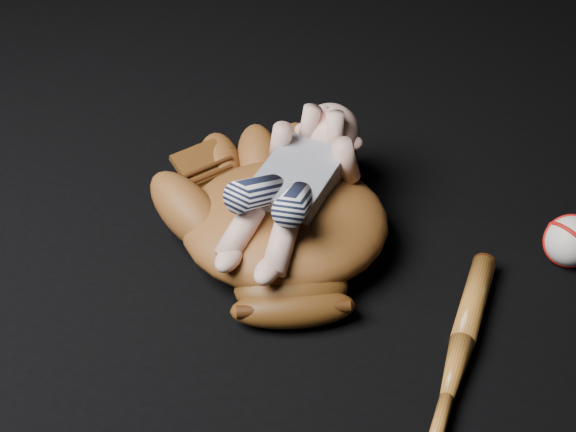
{
  "coord_description": "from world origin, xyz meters",
  "views": [
    {
      "loc": [
        0.21,
        -0.92,
        0.88
      ],
      "look_at": [
        -0.11,
        -0.02,
        0.08
      ],
      "focal_mm": 50.0,
      "sensor_mm": 36.0,
      "label": 1
    }
  ],
  "objects_px": {
    "newborn_baby": "(291,183)",
    "baseball": "(571,241)",
    "baseball_bat": "(459,352)",
    "baseball_glove": "(285,215)"
  },
  "relations": [
    {
      "from": "newborn_baby",
      "to": "baseball",
      "type": "bearing_deg",
      "value": 19.8
    },
    {
      "from": "baseball_bat",
      "to": "baseball_glove",
      "type": "bearing_deg",
      "value": 155.97
    },
    {
      "from": "baseball_glove",
      "to": "baseball",
      "type": "bearing_deg",
      "value": -7.75
    },
    {
      "from": "baseball_glove",
      "to": "baseball_bat",
      "type": "distance_m",
      "value": 0.34
    },
    {
      "from": "baseball_glove",
      "to": "newborn_baby",
      "type": "relative_size",
      "value": 1.21
    },
    {
      "from": "newborn_baby",
      "to": "baseball_glove",
      "type": "bearing_deg",
      "value": -121.66
    },
    {
      "from": "baseball_glove",
      "to": "newborn_baby",
      "type": "distance_m",
      "value": 0.06
    },
    {
      "from": "baseball_bat",
      "to": "baseball",
      "type": "height_order",
      "value": "baseball"
    },
    {
      "from": "newborn_baby",
      "to": "baseball",
      "type": "distance_m",
      "value": 0.45
    },
    {
      "from": "baseball_glove",
      "to": "baseball_bat",
      "type": "xyz_separation_m",
      "value": [
        0.31,
        -0.14,
        -0.05
      ]
    }
  ]
}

